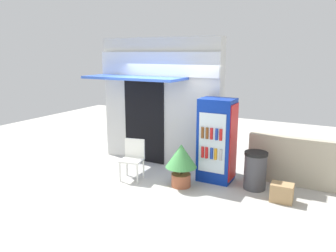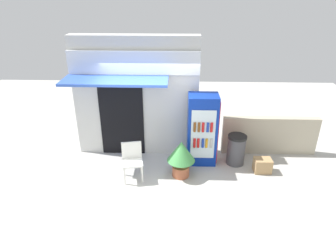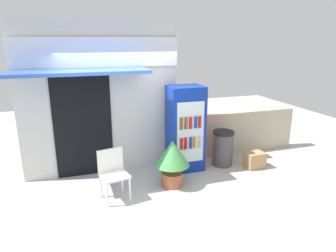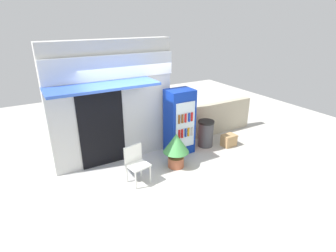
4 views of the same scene
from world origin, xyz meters
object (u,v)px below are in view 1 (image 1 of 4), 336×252
plastic_chair (133,156)px  drink_cooler (217,140)px  cardboard_box (282,193)px  potted_plant_near_shop (181,160)px  trash_bin (255,170)px

plastic_chair → drink_cooler: bearing=24.5°
drink_cooler → cardboard_box: size_ratio=4.44×
plastic_chair → potted_plant_near_shop: 1.15m
drink_cooler → trash_bin: size_ratio=2.31×
drink_cooler → potted_plant_near_shop: drink_cooler is taller
potted_plant_near_shop → trash_bin: bearing=23.3°
drink_cooler → trash_bin: 1.02m
potted_plant_near_shop → trash_bin: size_ratio=1.16×
drink_cooler → plastic_chair: size_ratio=2.05×
drink_cooler → plastic_chair: (-1.67, -0.76, -0.39)m
drink_cooler → potted_plant_near_shop: (-0.53, -0.67, -0.33)m
drink_cooler → plastic_chair: bearing=-155.5°
trash_bin → cardboard_box: bearing=-31.3°
plastic_chair → potted_plant_near_shop: potted_plant_near_shop is taller
drink_cooler → trash_bin: bearing=-4.3°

